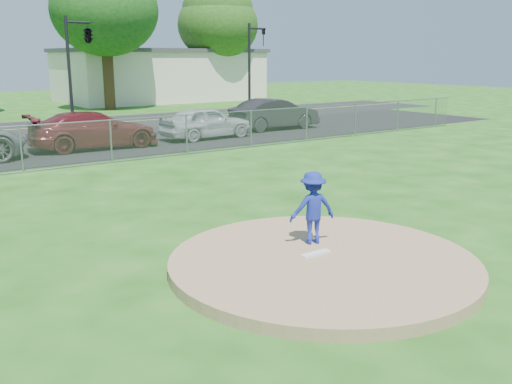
# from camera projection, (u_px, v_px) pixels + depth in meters

# --- Properties ---
(ground) EXTENTS (120.00, 120.00, 0.00)m
(ground) POSITION_uv_depth(u_px,v_px,m) (107.00, 175.00, 17.89)
(ground) COLOR #184E11
(ground) RESTS_ON ground
(pitchers_mound) EXTENTS (5.40, 5.40, 0.20)m
(pitchers_mound) POSITION_uv_depth(u_px,v_px,m) (323.00, 263.00, 9.99)
(pitchers_mound) COLOR #977853
(pitchers_mound) RESTS_ON ground
(pitching_rubber) EXTENTS (0.60, 0.15, 0.04)m
(pitching_rubber) POSITION_uv_depth(u_px,v_px,m) (315.00, 254.00, 10.12)
(pitching_rubber) COLOR white
(pitching_rubber) RESTS_ON pitchers_mound
(chain_link_fence) EXTENTS (40.00, 0.06, 1.50)m
(chain_link_fence) POSITION_uv_depth(u_px,v_px,m) (83.00, 144.00, 19.29)
(chain_link_fence) COLOR gray
(chain_link_fence) RESTS_ON ground
(parking_lot) EXTENTS (50.00, 8.00, 0.01)m
(parking_lot) POSITION_uv_depth(u_px,v_px,m) (46.00, 149.00, 23.01)
(parking_lot) COLOR black
(parking_lot) RESTS_ON ground
(street) EXTENTS (60.00, 7.00, 0.01)m
(street) POSITION_uv_depth(u_px,v_px,m) (2.00, 130.00, 28.91)
(street) COLOR black
(street) RESTS_ON ground
(commercial_building) EXTENTS (16.40, 9.40, 4.30)m
(commercial_building) POSITION_uv_depth(u_px,v_px,m) (160.00, 75.00, 48.58)
(commercial_building) COLOR beige
(commercial_building) RESTS_ON ground
(tree_far_right) EXTENTS (6.72, 6.72, 10.74)m
(tree_far_right) POSITION_uv_depth(u_px,v_px,m) (218.00, 15.00, 47.37)
(tree_far_right) COLOR #352413
(tree_far_right) RESTS_ON ground
(traffic_signal_center) EXTENTS (1.42, 2.48, 5.60)m
(traffic_signal_center) POSITION_uv_depth(u_px,v_px,m) (86.00, 37.00, 28.54)
(traffic_signal_center) COLOR black
(traffic_signal_center) RESTS_ON ground
(traffic_signal_right) EXTENTS (1.28, 0.20, 5.60)m
(traffic_signal_right) POSITION_uv_depth(u_px,v_px,m) (252.00, 61.00, 34.70)
(traffic_signal_right) COLOR black
(traffic_signal_right) RESTS_ON ground
(pitcher) EXTENTS (1.00, 0.75, 1.37)m
(pitcher) POSITION_uv_depth(u_px,v_px,m) (313.00, 208.00, 10.62)
(pitcher) COLOR navy
(pitcher) RESTS_ON pitchers_mound
(parked_car_darkred) EXTENTS (5.26, 2.40, 1.49)m
(parked_car_darkred) POSITION_uv_depth(u_px,v_px,m) (94.00, 130.00, 22.97)
(parked_car_darkred) COLOR maroon
(parked_car_darkred) RESTS_ON parking_lot
(parked_car_pearl) EXTENTS (4.33, 1.84, 1.46)m
(parked_car_pearl) POSITION_uv_depth(u_px,v_px,m) (206.00, 122.00, 25.83)
(parked_car_pearl) COLOR silver
(parked_car_pearl) RESTS_ON parking_lot
(parked_car_charcoal) EXTENTS (4.76, 1.75, 1.56)m
(parked_car_charcoal) POSITION_uv_depth(u_px,v_px,m) (275.00, 114.00, 29.14)
(parked_car_charcoal) COLOR #242427
(parked_car_charcoal) RESTS_ON parking_lot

